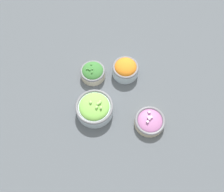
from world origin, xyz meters
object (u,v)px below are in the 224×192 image
at_px(bowl_red_onion, 150,121).
at_px(bowl_carrots, 125,69).
at_px(bowl_broccoli, 93,72).
at_px(bowl_lettuce, 95,108).

height_order(bowl_red_onion, bowl_carrots, bowl_carrots).
xyz_separation_m(bowl_broccoli, bowl_carrots, (0.14, -0.03, 0.01)).
bearing_deg(bowl_red_onion, bowl_carrots, 95.91).
height_order(bowl_broccoli, bowl_red_onion, bowl_broccoli).
xyz_separation_m(bowl_lettuce, bowl_red_onion, (0.20, -0.11, -0.01)).
bearing_deg(bowl_carrots, bowl_red_onion, -84.09).
distance_m(bowl_lettuce, bowl_carrots, 0.23).
distance_m(bowl_lettuce, bowl_red_onion, 0.23).
bearing_deg(bowl_red_onion, bowl_lettuce, 151.21).
height_order(bowl_broccoli, bowl_lettuce, bowl_lettuce).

